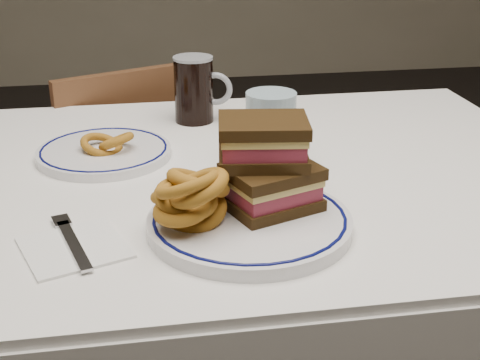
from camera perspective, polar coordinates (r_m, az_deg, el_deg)
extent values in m
cube|color=white|center=(1.15, -2.35, 0.04)|extent=(1.26, 0.86, 0.03)
cylinder|color=#472516|center=(1.75, 14.31, -5.94)|extent=(0.06, 0.06, 0.71)
cube|color=white|center=(1.58, -4.29, 3.28)|extent=(1.26, 0.01, 0.17)
cube|color=#472516|center=(1.88, -10.71, -2.47)|extent=(0.49, 0.49, 0.04)
cylinder|color=#472516|center=(2.16, -8.06, -4.71)|extent=(0.03, 0.03, 0.36)
cylinder|color=#472516|center=(1.91, -3.92, -8.54)|extent=(0.03, 0.03, 0.36)
cylinder|color=#472516|center=(2.07, -16.13, -6.82)|extent=(0.03, 0.03, 0.36)
cylinder|color=#472516|center=(1.81, -12.98, -11.23)|extent=(0.03, 0.03, 0.36)
cube|color=#472516|center=(1.65, -9.01, 2.31)|extent=(0.35, 0.17, 0.41)
cylinder|color=silver|center=(0.94, 0.81, -3.70)|extent=(0.29, 0.29, 0.02)
torus|color=#0A0E4C|center=(0.94, 0.82, -3.17)|extent=(0.27, 0.27, 0.01)
cube|color=black|center=(0.96, 2.70, -1.91)|extent=(0.15, 0.14, 0.02)
cube|color=#9D2D43|center=(0.95, 2.72, -0.89)|extent=(0.14, 0.13, 0.02)
cube|color=#DABD61|center=(0.95, 2.74, -0.03)|extent=(0.14, 0.13, 0.01)
cube|color=black|center=(0.94, 2.76, 0.72)|extent=(0.15, 0.14, 0.02)
cube|color=black|center=(0.95, 1.96, 1.97)|extent=(0.14, 0.11, 0.02)
cube|color=#9D2D43|center=(0.94, 1.98, 3.03)|extent=(0.13, 0.11, 0.02)
cube|color=#DABD61|center=(0.94, 1.99, 3.93)|extent=(0.13, 0.11, 0.01)
cube|color=black|center=(0.93, 2.00, 4.72)|extent=(0.14, 0.11, 0.02)
torus|color=brown|center=(0.93, -3.84, -2.62)|extent=(0.10, 0.09, 0.06)
torus|color=brown|center=(0.93, -5.22, -2.02)|extent=(0.09, 0.08, 0.08)
torus|color=brown|center=(0.89, -4.96, -2.46)|extent=(0.08, 0.08, 0.03)
torus|color=brown|center=(0.90, -4.62, -1.51)|extent=(0.09, 0.09, 0.05)
torus|color=brown|center=(0.92, -3.59, -0.21)|extent=(0.10, 0.09, 0.07)
torus|color=brown|center=(0.88, -3.54, -0.67)|extent=(0.09, 0.09, 0.06)
torus|color=brown|center=(0.88, -4.47, -0.36)|extent=(0.10, 0.09, 0.06)
cylinder|color=white|center=(1.00, -1.52, -0.60)|extent=(0.05, 0.05, 0.03)
cylinder|color=#891102|center=(0.99, -1.53, -0.06)|extent=(0.04, 0.04, 0.01)
cylinder|color=black|center=(1.38, -3.97, 7.66)|extent=(0.08, 0.08, 0.13)
cylinder|color=gray|center=(1.37, -4.05, 10.34)|extent=(0.08, 0.08, 0.01)
torus|color=gray|center=(1.37, -2.08, 7.79)|extent=(0.07, 0.03, 0.07)
cylinder|color=#8EAAB8|center=(1.13, 2.62, 4.19)|extent=(0.08, 0.08, 0.13)
cylinder|color=silver|center=(1.22, -11.52, 2.29)|extent=(0.24, 0.24, 0.02)
torus|color=#0A0E4C|center=(1.22, -11.55, 2.64)|extent=(0.23, 0.23, 0.00)
torus|color=brown|center=(1.22, -11.72, 2.91)|extent=(0.08, 0.08, 0.05)
torus|color=brown|center=(1.21, -10.51, 3.27)|extent=(0.07, 0.07, 0.05)
cube|color=white|center=(0.92, -13.96, -5.61)|extent=(0.16, 0.16, 0.00)
cube|color=#B2B2B7|center=(0.92, -13.99, -5.39)|extent=(0.06, 0.15, 0.00)
cube|color=#B2B2B7|center=(0.99, -14.99, -3.38)|extent=(0.03, 0.04, 0.00)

